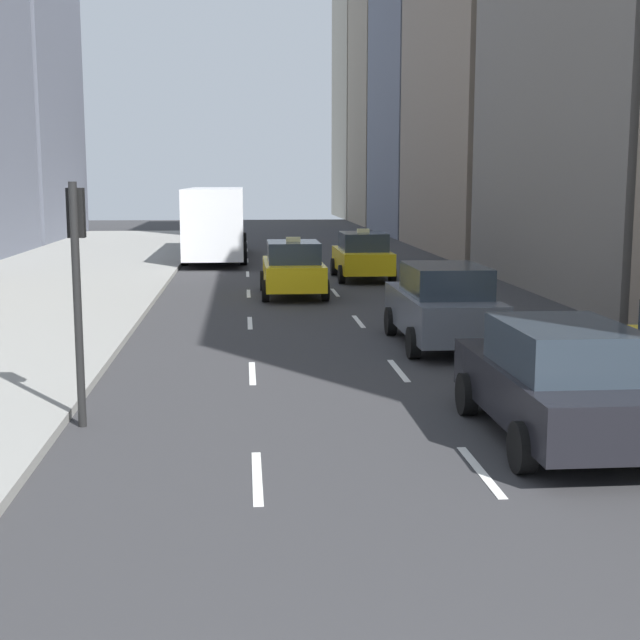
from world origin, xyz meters
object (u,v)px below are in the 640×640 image
object	(u,v)px
taxi_second	(293,268)
traffic_light_pole	(77,264)
taxi_third	(362,255)
city_bus	(216,220)
sedan_black_near	(558,381)
sedan_silver_behind	(443,305)

from	to	relation	value
taxi_second	traffic_light_pole	xyz separation A→B (m)	(-3.95, -14.68, 1.53)
taxi_third	city_bus	size ratio (longest dim) A/B	0.38
sedan_black_near	city_bus	xyz separation A→B (m)	(-5.61, 29.84, 0.92)
taxi_third	city_bus	world-z (taller)	city_bus
taxi_second	sedan_silver_behind	distance (m)	9.26
sedan_silver_behind	traffic_light_pole	bearing A→B (deg)	-139.08
taxi_second	taxi_third	world-z (taller)	same
taxi_third	sedan_black_near	distance (m)	20.62
taxi_second	city_bus	xyz separation A→B (m)	(-2.81, 13.76, 0.91)
traffic_light_pole	sedan_black_near	bearing A→B (deg)	-11.68
taxi_second	sedan_silver_behind	world-z (taller)	taxi_second
city_bus	traffic_light_pole	world-z (taller)	traffic_light_pole
taxi_third	traffic_light_pole	xyz separation A→B (m)	(-6.75, -19.22, 1.53)
taxi_third	sedan_silver_behind	world-z (taller)	taxi_third
sedan_silver_behind	city_bus	size ratio (longest dim) A/B	0.39
taxi_second	sedan_black_near	bearing A→B (deg)	-80.12
sedan_silver_behind	traffic_light_pole	xyz separation A→B (m)	(-6.75, -5.85, 1.49)
sedan_silver_behind	city_bus	xyz separation A→B (m)	(-5.61, 22.59, 0.87)
taxi_third	traffic_light_pole	world-z (taller)	traffic_light_pole
sedan_silver_behind	taxi_second	bearing A→B (deg)	107.59
taxi_third	city_bus	xyz separation A→B (m)	(-5.61, 9.22, 0.91)
sedan_black_near	city_bus	size ratio (longest dim) A/B	0.39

